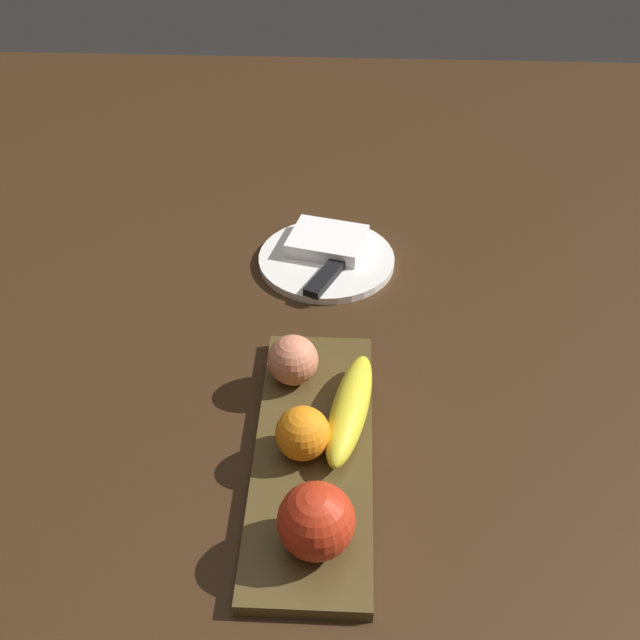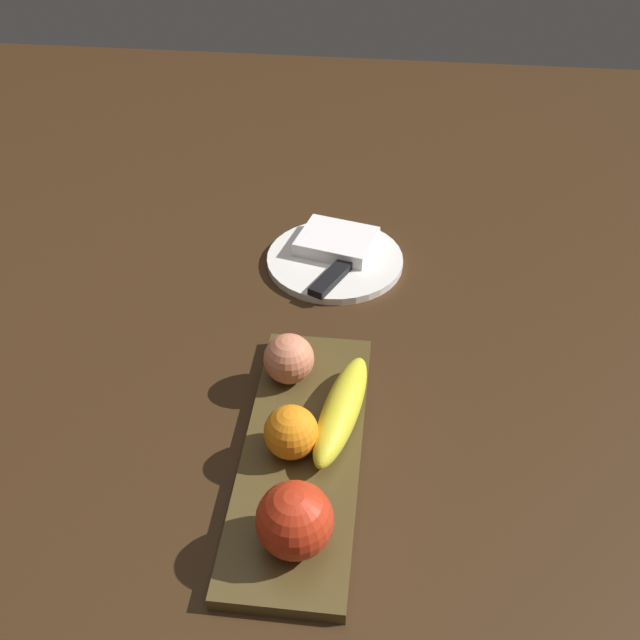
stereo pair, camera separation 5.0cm
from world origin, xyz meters
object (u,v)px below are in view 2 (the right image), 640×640
Objects in this scene: banana at (341,410)px; orange_near_apple at (291,432)px; knife at (334,273)px; apple at (295,520)px; peach at (289,359)px; folded_napkin at (336,241)px; dinner_plate at (334,260)px; fruit_tray at (301,454)px.

orange_near_apple is at bearing 144.23° from banana.
orange_near_apple is 0.34m from knife.
apple is 0.45× the size of knife.
knife is at bearing -8.79° from peach.
knife is (0.29, 0.04, -0.02)m from banana.
banana is 1.59× the size of folded_napkin.
orange_near_apple reaches higher than knife.
apple is at bearing -178.86° from folded_napkin.
banana reaches higher than dinner_plate.
apple is 0.46m from knife.
fruit_tray is 2.25× the size of knife.
knife is at bearing -173.97° from dinner_plate.
banana is 2.84× the size of peach.
peach is 0.36× the size of knife.
dinner_plate is (0.51, 0.01, -0.05)m from apple.
fruit_tray is 0.34m from knife.
peach reaches higher than knife.
peach is 0.30× the size of dinner_plate.
banana is at bearing -173.56° from folded_napkin.
fruit_tray is 0.41m from folded_napkin.
apple is 0.70× the size of folded_napkin.
orange_near_apple reaches higher than folded_napkin.
fruit_tray is 6.30× the size of orange_near_apple.
peach reaches higher than dinner_plate.
folded_napkin is (0.03, 0.00, 0.02)m from dinner_plate.
knife is (-0.05, -0.01, 0.01)m from dinner_plate.
dinner_plate is 1.21× the size of knife.
banana is 0.30m from knife.
banana is at bearing -41.65° from fruit_tray.
banana is at bearing -173.07° from dinner_plate.
fruit_tray is at bearing 5.00° from apple.
folded_napkin is at bearing 1.14° from apple.
apple is 0.24m from peach.
peach is 0.30m from folded_napkin.
banana is 0.37m from folded_napkin.
orange_near_apple is 0.39m from dinner_plate.
knife reaches higher than dinner_plate.
banana is at bearing -133.72° from peach.
orange_near_apple is at bearing -170.57° from peach.
orange_near_apple is at bearing 9.90° from apple.
dinner_plate is (0.27, -0.03, -0.04)m from peach.
fruit_tray is at bearing 180.00° from folded_napkin.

